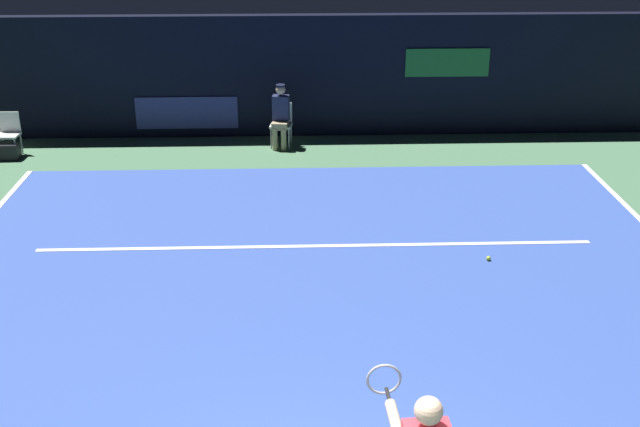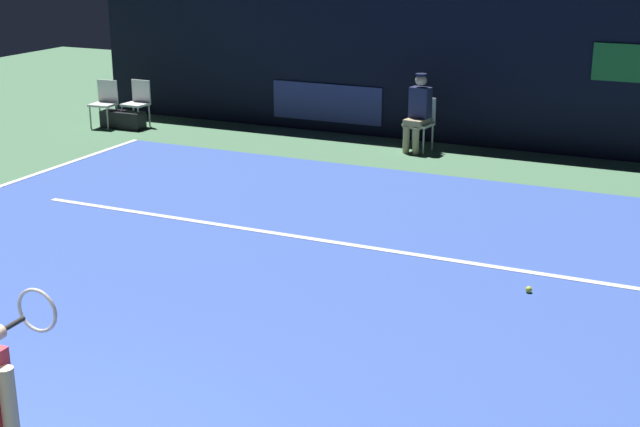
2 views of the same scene
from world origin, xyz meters
name	(u,v)px [view 2 (image 2 of 2)]	position (x,y,z in m)	size (l,w,h in m)	color
ground_plane	(253,299)	(0.00, 4.47, 0.00)	(31.09, 31.09, 0.00)	#4C7A56
court_surface	(253,298)	(0.00, 4.47, 0.01)	(10.94, 10.95, 0.01)	#3856B2
line_service	(330,242)	(0.00, 6.39, 0.01)	(8.54, 0.10, 0.01)	white
back_wall	(468,70)	(0.00, 12.23, 1.30)	(14.97, 0.33, 2.60)	black
line_judge_on_chair	(419,111)	(-0.58, 11.34, 0.69)	(0.49, 0.57, 1.32)	white
courtside_chair_near	(105,101)	(-6.65, 10.71, 0.50)	(0.48, 0.46, 0.88)	white
courtside_chair_far	(138,101)	(-6.09, 10.99, 0.50)	(0.45, 0.43, 0.88)	white
tennis_ball	(529,289)	(2.55, 5.81, 0.05)	(0.07, 0.07, 0.07)	#CCE033
equipment_bag	(123,120)	(-6.28, 10.74, 0.16)	(0.84, 0.32, 0.32)	black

